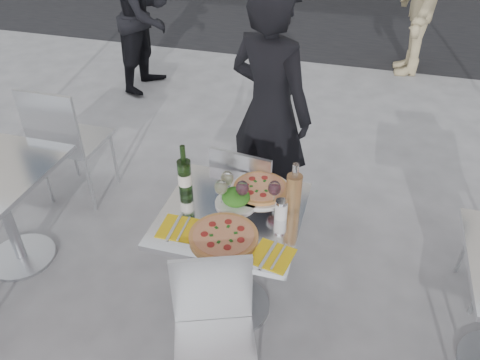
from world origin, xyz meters
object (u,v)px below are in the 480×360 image
(woman_diner, at_px, (270,112))
(pizza_far, at_px, (261,189))
(side_chair_lfar, at_px, (64,136))
(wineglass_red_a, at_px, (242,189))
(wine_bottle, at_px, (185,175))
(chair_far, at_px, (246,192))
(chair_near, at_px, (214,326))
(pedestrian_a, at_px, (145,15))
(wineglass_white_b, at_px, (227,179))
(carafe, at_px, (294,193))
(napkin_left, at_px, (178,228))
(napkin_right, at_px, (272,256))
(wineglass_white_a, at_px, (221,188))
(main_table, at_px, (232,242))
(sugar_shaker, at_px, (281,209))
(pizza_near, at_px, (224,236))
(salad_plate, at_px, (236,198))
(wineglass_red_b, at_px, (274,189))

(woman_diner, relative_size, pizza_far, 5.06)
(side_chair_lfar, bearing_deg, wineglass_red_a, 157.41)
(wine_bottle, xyz_separation_m, wineglass_red_a, (0.33, -0.03, -0.00))
(chair_far, distance_m, chair_near, 1.00)
(side_chair_lfar, xyz_separation_m, pedestrian_a, (-0.33, 2.13, 0.23))
(pizza_far, xyz_separation_m, wineglass_white_b, (-0.16, -0.09, 0.09))
(woman_diner, distance_m, wine_bottle, 0.90)
(carafe, bearing_deg, side_chair_lfar, 161.52)
(pizza_far, bearing_deg, woman_diner, 99.20)
(napkin_left, bearing_deg, carafe, 27.88)
(wine_bottle, relative_size, napkin_right, 1.40)
(wineglass_white_a, bearing_deg, wineglass_white_b, 84.66)
(wineglass_white_b, bearing_deg, main_table, -63.19)
(chair_far, height_order, sugar_shaker, sugar_shaker)
(chair_far, xyz_separation_m, pizza_near, (0.07, -0.68, 0.25))
(chair_near, bearing_deg, pizza_far, 66.02)
(salad_plate, relative_size, wine_bottle, 0.75)
(salad_plate, distance_m, sugar_shaker, 0.25)
(napkin_left, bearing_deg, woman_diner, 78.79)
(pedestrian_a, bearing_deg, chair_far, -136.78)
(side_chair_lfar, relative_size, napkin_left, 4.82)
(wineglass_white_a, distance_m, napkin_right, 0.46)
(main_table, xyz_separation_m, pizza_far, (0.10, 0.21, 0.23))
(pedestrian_a, relative_size, wineglass_red_a, 10.14)
(pedestrian_a, bearing_deg, wineglass_red_a, -139.92)
(side_chair_lfar, xyz_separation_m, sugar_shaker, (1.72, -0.66, 0.23))
(wineglass_white_a, xyz_separation_m, wineglass_red_a, (0.11, 0.02, 0.00))
(pizza_far, height_order, napkin_left, pizza_far)
(napkin_left, bearing_deg, wineglass_white_a, 56.28)
(pizza_far, height_order, carafe, carafe)
(wine_bottle, xyz_separation_m, napkin_left, (0.07, -0.29, -0.11))
(carafe, xyz_separation_m, sugar_shaker, (-0.05, -0.07, -0.06))
(chair_near, xyz_separation_m, wineglass_red_a, (-0.03, 0.57, 0.37))
(sugar_shaker, relative_size, wineglass_white_b, 0.68)
(chair_far, relative_size, wineglass_red_a, 5.43)
(wineglass_red_a, bearing_deg, wineglass_white_b, 148.60)
(sugar_shaker, distance_m, wineglass_white_a, 0.33)
(wineglass_white_b, bearing_deg, pizza_near, -76.15)
(pedestrian_a, height_order, wineglass_white_a, pedestrian_a)
(chair_near, bearing_deg, carafe, 47.70)
(carafe, xyz_separation_m, napkin_right, (-0.03, -0.35, -0.11))
(salad_plate, distance_m, napkin_left, 0.35)
(wineglass_red_b, bearing_deg, salad_plate, -169.04)
(pizza_far, height_order, sugar_shaker, sugar_shaker)
(pizza_near, bearing_deg, wineglass_white_b, 103.85)
(side_chair_lfar, xyz_separation_m, wineglass_red_a, (1.51, -0.62, 0.29))
(chair_far, bearing_deg, napkin_right, 120.80)
(pizza_far, height_order, napkin_right, pizza_far)
(salad_plate, relative_size, napkin_right, 1.05)
(pizza_near, bearing_deg, sugar_shaker, 43.38)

